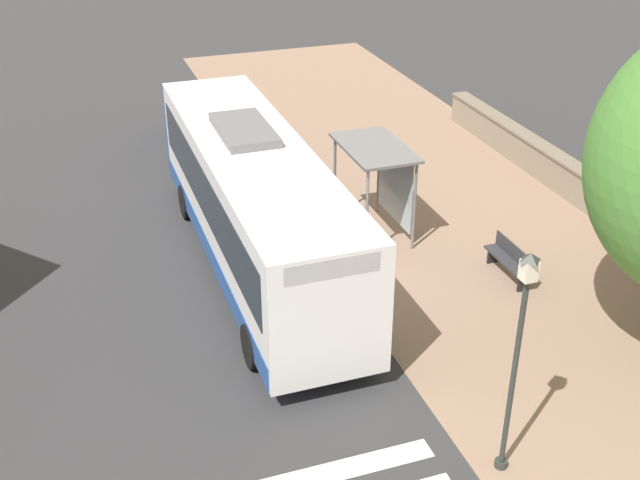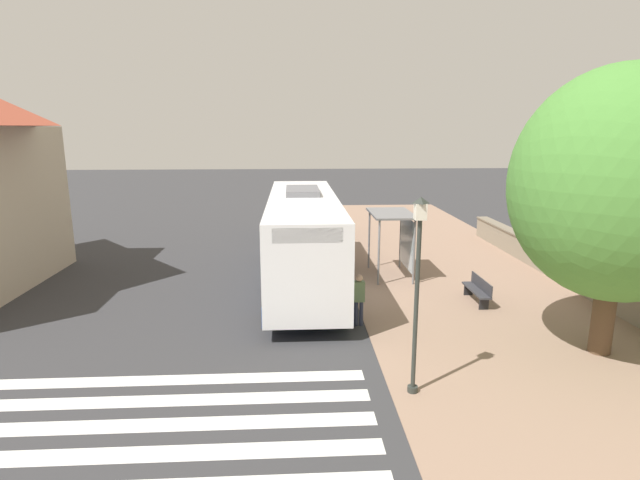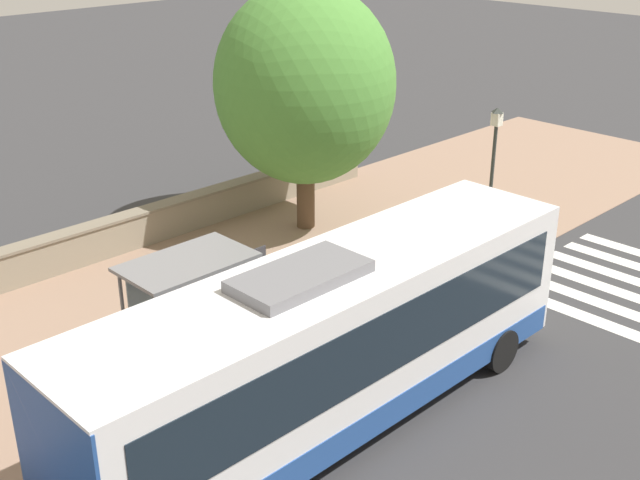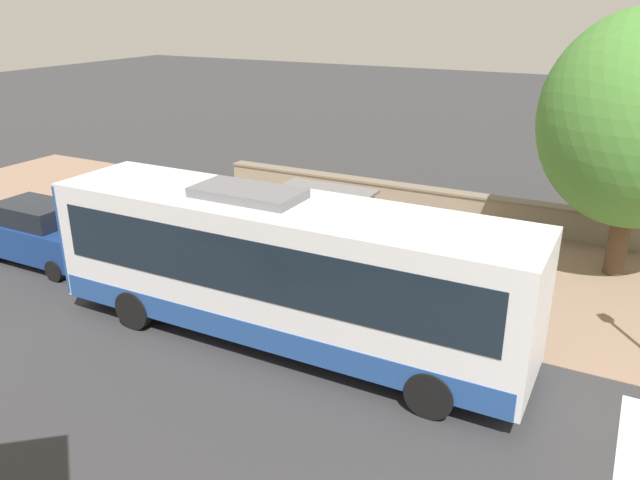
{
  "view_description": "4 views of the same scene",
  "coord_description": "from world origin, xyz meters",
  "px_view_note": "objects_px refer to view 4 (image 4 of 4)",
  "views": [
    {
      "loc": [
        6.26,
        16.4,
        10.79
      ],
      "look_at": [
        0.79,
        0.61,
        1.73
      ],
      "focal_mm": 45.0,
      "sensor_mm": 36.0,
      "label": 1
    },
    {
      "loc": [
        2.2,
        17.42,
        5.95
      ],
      "look_at": [
        1.25,
        0.3,
        2.14
      ],
      "focal_mm": 28.0,
      "sensor_mm": 36.0,
      "label": 2
    },
    {
      "loc": [
        11.18,
        -11.05,
        9.77
      ],
      "look_at": [
        -1.49,
        1.35,
        2.13
      ],
      "focal_mm": 45.0,
      "sensor_mm": 36.0,
      "label": 3
    },
    {
      "loc": [
        13.06,
        5.39,
        7.68
      ],
      "look_at": [
        -0.2,
        -1.56,
        1.87
      ],
      "focal_mm": 35.0,
      "sensor_mm": 36.0,
      "label": 4
    }
  ],
  "objects_px": {
    "bus": "(282,267)",
    "bench": "(461,255)",
    "bus_shelter": "(325,206)",
    "pedestrian": "(488,317)",
    "shade_tree": "(640,121)",
    "parked_car_behind_bus": "(41,234)"
  },
  "relations": [
    {
      "from": "bus",
      "to": "bus_shelter",
      "type": "bearing_deg",
      "value": -168.1
    },
    {
      "from": "bus",
      "to": "bench",
      "type": "xyz_separation_m",
      "value": [
        -6.05,
        2.61,
        -1.42
      ]
    },
    {
      "from": "bus_shelter",
      "to": "shade_tree",
      "type": "xyz_separation_m",
      "value": [
        -4.16,
        7.54,
        2.38
      ]
    },
    {
      "from": "pedestrian",
      "to": "parked_car_behind_bus",
      "type": "height_order",
      "value": "parked_car_behind_bus"
    },
    {
      "from": "bus",
      "to": "pedestrian",
      "type": "distance_m",
      "value": 4.84
    },
    {
      "from": "bus_shelter",
      "to": "bus",
      "type": "bearing_deg",
      "value": 11.9
    },
    {
      "from": "bus",
      "to": "bench",
      "type": "bearing_deg",
      "value": 156.63
    },
    {
      "from": "bus_shelter",
      "to": "pedestrian",
      "type": "height_order",
      "value": "bus_shelter"
    },
    {
      "from": "pedestrian",
      "to": "parked_car_behind_bus",
      "type": "bearing_deg",
      "value": -85.99
    },
    {
      "from": "bus",
      "to": "parked_car_behind_bus",
      "type": "relative_size",
      "value": 2.56
    },
    {
      "from": "bus_shelter",
      "to": "pedestrian",
      "type": "bearing_deg",
      "value": 67.79
    },
    {
      "from": "bus_shelter",
      "to": "pedestrian",
      "type": "relative_size",
      "value": 1.69
    },
    {
      "from": "bus",
      "to": "bus_shelter",
      "type": "height_order",
      "value": "bus"
    },
    {
      "from": "pedestrian",
      "to": "bus_shelter",
      "type": "bearing_deg",
      "value": -112.21
    },
    {
      "from": "bus",
      "to": "shade_tree",
      "type": "relative_size",
      "value": 1.52
    },
    {
      "from": "pedestrian",
      "to": "bench",
      "type": "xyz_separation_m",
      "value": [
        -4.44,
        -1.85,
        -0.48
      ]
    },
    {
      "from": "bus",
      "to": "bus_shelter",
      "type": "xyz_separation_m",
      "value": [
        -3.75,
        -0.79,
        0.29
      ]
    },
    {
      "from": "bus",
      "to": "pedestrian",
      "type": "relative_size",
      "value": 7.03
    },
    {
      "from": "pedestrian",
      "to": "bench",
      "type": "height_order",
      "value": "pedestrian"
    },
    {
      "from": "bus",
      "to": "bus_shelter",
      "type": "relative_size",
      "value": 4.16
    },
    {
      "from": "pedestrian",
      "to": "parked_car_behind_bus",
      "type": "distance_m",
      "value": 13.55
    },
    {
      "from": "pedestrian",
      "to": "shade_tree",
      "type": "bearing_deg",
      "value": 160.06
    }
  ]
}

